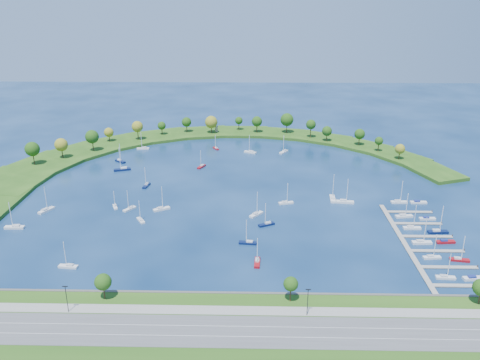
{
  "coord_description": "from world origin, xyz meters",
  "views": [
    {
      "loc": [
        10.85,
        -252.96,
        102.09
      ],
      "look_at": [
        5.0,
        5.0,
        4.0
      ],
      "focal_mm": 36.94,
      "sensor_mm": 36.0,
      "label": 1
    }
  ],
  "objects_px": {
    "moored_boat_4": "(146,185)",
    "docked_boat_6": "(412,227)",
    "moored_boat_15": "(250,152)",
    "docked_boat_0": "(445,277)",
    "dock_system": "(421,243)",
    "moored_boat_3": "(141,220)",
    "docked_boat_9": "(427,218)",
    "moored_boat_20": "(257,262)",
    "moored_boat_18": "(68,266)",
    "moored_boat_19": "(130,208)",
    "moored_boat_2": "(333,198)",
    "moored_boat_6": "(256,214)",
    "moored_boat_11": "(286,202)",
    "moored_boat_14": "(161,208)",
    "moored_boat_10": "(120,161)",
    "docked_boat_1": "(474,278)",
    "moored_boat_5": "(267,224)",
    "moored_boat_8": "(115,206)",
    "docked_boat_2": "(432,257)",
    "moored_boat_0": "(216,148)",
    "moored_boat_17": "(122,169)",
    "harbor_tower": "(216,129)",
    "moored_boat_12": "(46,210)",
    "docked_boat_7": "(438,231)",
    "docked_boat_11": "(418,202)",
    "docked_boat_8": "(404,216)",
    "moored_boat_16": "(345,201)",
    "docked_boat_10": "(399,201)",
    "moored_boat_13": "(248,242)",
    "moored_boat_1": "(15,227)",
    "docked_boat_5": "(445,242)",
    "moored_boat_9": "(202,166)"
  },
  "relations": [
    {
      "from": "moored_boat_9",
      "to": "moored_boat_20",
      "type": "height_order",
      "value": "moored_boat_20"
    },
    {
      "from": "moored_boat_4",
      "to": "moored_boat_6",
      "type": "relative_size",
      "value": 0.95
    },
    {
      "from": "moored_boat_12",
      "to": "moored_boat_14",
      "type": "height_order",
      "value": "moored_boat_12"
    },
    {
      "from": "docked_boat_11",
      "to": "docked_boat_2",
      "type": "bearing_deg",
      "value": -102.45
    },
    {
      "from": "dock_system",
      "to": "moored_boat_3",
      "type": "distance_m",
      "value": 128.2
    },
    {
      "from": "moored_boat_19",
      "to": "docked_boat_10",
      "type": "bearing_deg",
      "value": 130.28
    },
    {
      "from": "moored_boat_10",
      "to": "moored_boat_20",
      "type": "distance_m",
      "value": 152.68
    },
    {
      "from": "moored_boat_8",
      "to": "moored_boat_14",
      "type": "bearing_deg",
      "value": 62.63
    },
    {
      "from": "harbor_tower",
      "to": "moored_boat_6",
      "type": "height_order",
      "value": "moored_boat_6"
    },
    {
      "from": "moored_boat_5",
      "to": "moored_boat_6",
      "type": "distance_m",
      "value": 11.9
    },
    {
      "from": "moored_boat_5",
      "to": "moored_boat_8",
      "type": "height_order",
      "value": "moored_boat_5"
    },
    {
      "from": "moored_boat_18",
      "to": "moored_boat_15",
      "type": "bearing_deg",
      "value": -108.53
    },
    {
      "from": "moored_boat_17",
      "to": "docked_boat_2",
      "type": "relative_size",
      "value": 1.38
    },
    {
      "from": "docked_boat_7",
      "to": "docked_boat_11",
      "type": "height_order",
      "value": "docked_boat_7"
    },
    {
      "from": "moored_boat_11",
      "to": "moored_boat_14",
      "type": "height_order",
      "value": "moored_boat_14"
    },
    {
      "from": "moored_boat_20",
      "to": "docked_boat_11",
      "type": "relative_size",
      "value": 1.4
    },
    {
      "from": "dock_system",
      "to": "docked_boat_8",
      "type": "distance_m",
      "value": 27.33
    },
    {
      "from": "moored_boat_2",
      "to": "docked_boat_6",
      "type": "xyz_separation_m",
      "value": [
        31.32,
        -33.52,
        -0.06
      ]
    },
    {
      "from": "docked_boat_10",
      "to": "docked_boat_9",
      "type": "bearing_deg",
      "value": -69.18
    },
    {
      "from": "docked_boat_9",
      "to": "docked_boat_11",
      "type": "height_order",
      "value": "docked_boat_11"
    },
    {
      "from": "moored_boat_1",
      "to": "docked_boat_5",
      "type": "bearing_deg",
      "value": 175.78
    },
    {
      "from": "moored_boat_8",
      "to": "moored_boat_20",
      "type": "distance_m",
      "value": 89.63
    },
    {
      "from": "moored_boat_15",
      "to": "docked_boat_0",
      "type": "bearing_deg",
      "value": 140.93
    },
    {
      "from": "moored_boat_2",
      "to": "docked_boat_9",
      "type": "relative_size",
      "value": 1.8
    },
    {
      "from": "moored_boat_4",
      "to": "moored_boat_13",
      "type": "relative_size",
      "value": 1.01
    },
    {
      "from": "docked_boat_1",
      "to": "moored_boat_3",
      "type": "bearing_deg",
      "value": 154.83
    },
    {
      "from": "docked_boat_0",
      "to": "moored_boat_14",
      "type": "bearing_deg",
      "value": 156.88
    },
    {
      "from": "moored_boat_19",
      "to": "docked_boat_10",
      "type": "relative_size",
      "value": 0.88
    },
    {
      "from": "moored_boat_19",
      "to": "docked_boat_11",
      "type": "bearing_deg",
      "value": 129.92
    },
    {
      "from": "docked_boat_0",
      "to": "docked_boat_10",
      "type": "height_order",
      "value": "docked_boat_10"
    },
    {
      "from": "moored_boat_12",
      "to": "moored_boat_18",
      "type": "bearing_deg",
      "value": -123.43
    },
    {
      "from": "moored_boat_2",
      "to": "moored_boat_6",
      "type": "relative_size",
      "value": 1.14
    },
    {
      "from": "moored_boat_8",
      "to": "moored_boat_16",
      "type": "xyz_separation_m",
      "value": [
        117.72,
        8.6,
        0.11
      ]
    },
    {
      "from": "moored_boat_8",
      "to": "moored_boat_10",
      "type": "height_order",
      "value": "moored_boat_10"
    },
    {
      "from": "docked_boat_1",
      "to": "moored_boat_17",
      "type": "bearing_deg",
      "value": 138.01
    },
    {
      "from": "moored_boat_18",
      "to": "moored_boat_19",
      "type": "distance_m",
      "value": 57.2
    },
    {
      "from": "moored_boat_19",
      "to": "moored_boat_13",
      "type": "bearing_deg",
      "value": 95.39
    },
    {
      "from": "dock_system",
      "to": "moored_boat_6",
      "type": "height_order",
      "value": "moored_boat_6"
    },
    {
      "from": "moored_boat_15",
      "to": "docked_boat_2",
      "type": "distance_m",
      "value": 159.56
    },
    {
      "from": "moored_boat_8",
      "to": "moored_boat_11",
      "type": "xyz_separation_m",
      "value": [
        87.07,
        6.79,
        0.05
      ]
    },
    {
      "from": "docked_boat_0",
      "to": "moored_boat_11",
      "type": "bearing_deg",
      "value": 132.67
    },
    {
      "from": "moored_boat_14",
      "to": "docked_boat_1",
      "type": "distance_m",
      "value": 143.46
    },
    {
      "from": "moored_boat_11",
      "to": "docked_boat_8",
      "type": "relative_size",
      "value": 0.91
    },
    {
      "from": "harbor_tower",
      "to": "moored_boat_10",
      "type": "height_order",
      "value": "moored_boat_10"
    },
    {
      "from": "harbor_tower",
      "to": "moored_boat_0",
      "type": "bearing_deg",
      "value": -86.91
    },
    {
      "from": "docked_boat_9",
      "to": "moored_boat_20",
      "type": "bearing_deg",
      "value": -153.76
    },
    {
      "from": "moored_boat_4",
      "to": "docked_boat_6",
      "type": "relative_size",
      "value": 0.97
    },
    {
      "from": "moored_boat_3",
      "to": "docked_boat_7",
      "type": "xyz_separation_m",
      "value": [
        137.34,
        -9.3,
        0.09
      ]
    },
    {
      "from": "moored_boat_0",
      "to": "moored_boat_17",
      "type": "bearing_deg",
      "value": 100.83
    },
    {
      "from": "moored_boat_4",
      "to": "docked_boat_6",
      "type": "xyz_separation_m",
      "value": [
        133.24,
        -50.57,
        0.01
      ]
    }
  ]
}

